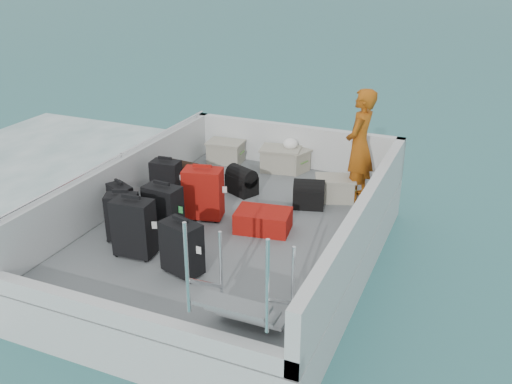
{
  "coord_description": "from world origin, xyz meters",
  "views": [
    {
      "loc": [
        2.97,
        -6.16,
        4.07
      ],
      "look_at": [
        0.19,
        0.32,
        1.0
      ],
      "focal_mm": 40.0,
      "sensor_mm": 36.0,
      "label": 1
    }
  ],
  "objects_px": {
    "suitcase_5": "(203,194)",
    "suitcase_8": "(263,221)",
    "crate_2": "(290,160)",
    "suitcase_6": "(182,249)",
    "crate_3": "(335,190)",
    "passenger": "(359,146)",
    "suitcase_4": "(163,211)",
    "crate_0": "(226,153)",
    "suitcase_1": "(121,205)",
    "suitcase_2": "(166,181)",
    "suitcase_0": "(123,218)",
    "suitcase_3": "(134,228)",
    "crate_1": "(280,160)"
  },
  "relations": [
    {
      "from": "suitcase_0",
      "to": "crate_0",
      "type": "bearing_deg",
      "value": 67.81
    },
    {
      "from": "suitcase_3",
      "to": "suitcase_6",
      "type": "xyz_separation_m",
      "value": [
        0.73,
        -0.13,
        -0.04
      ]
    },
    {
      "from": "crate_2",
      "to": "suitcase_6",
      "type": "bearing_deg",
      "value": -90.07
    },
    {
      "from": "suitcase_4",
      "to": "crate_0",
      "type": "height_order",
      "value": "suitcase_4"
    },
    {
      "from": "suitcase_4",
      "to": "passenger",
      "type": "distance_m",
      "value": 2.93
    },
    {
      "from": "suitcase_3",
      "to": "suitcase_1",
      "type": "bearing_deg",
      "value": 131.06
    },
    {
      "from": "suitcase_8",
      "to": "suitcase_5",
      "type": "bearing_deg",
      "value": 79.92
    },
    {
      "from": "suitcase_4",
      "to": "crate_3",
      "type": "xyz_separation_m",
      "value": [
        1.7,
        1.94,
        -0.18
      ]
    },
    {
      "from": "suitcase_2",
      "to": "suitcase_8",
      "type": "distance_m",
      "value": 1.71
    },
    {
      "from": "crate_0",
      "to": "crate_2",
      "type": "xyz_separation_m",
      "value": [
        1.14,
        0.09,
        -0.0
      ]
    },
    {
      "from": "suitcase_8",
      "to": "passenger",
      "type": "bearing_deg",
      "value": -39.3
    },
    {
      "from": "suitcase_0",
      "to": "crate_0",
      "type": "xyz_separation_m",
      "value": [
        -0.05,
        3.04,
        -0.14
      ]
    },
    {
      "from": "suitcase_0",
      "to": "suitcase_8",
      "type": "relative_size",
      "value": 0.88
    },
    {
      "from": "suitcase_3",
      "to": "suitcase_0",
      "type": "bearing_deg",
      "value": 138.23
    },
    {
      "from": "suitcase_5",
      "to": "passenger",
      "type": "distance_m",
      "value": 2.32
    },
    {
      "from": "suitcase_2",
      "to": "crate_0",
      "type": "distance_m",
      "value": 1.77
    },
    {
      "from": "suitcase_1",
      "to": "suitcase_8",
      "type": "bearing_deg",
      "value": 43.44
    },
    {
      "from": "suitcase_1",
      "to": "suitcase_2",
      "type": "relative_size",
      "value": 0.92
    },
    {
      "from": "suitcase_4",
      "to": "suitcase_2",
      "type": "bearing_deg",
      "value": 124.59
    },
    {
      "from": "suitcase_5",
      "to": "passenger",
      "type": "relative_size",
      "value": 0.43
    },
    {
      "from": "suitcase_2",
      "to": "suitcase_0",
      "type": "bearing_deg",
      "value": -89.31
    },
    {
      "from": "suitcase_2",
      "to": "crate_2",
      "type": "distance_m",
      "value": 2.23
    },
    {
      "from": "suitcase_2",
      "to": "crate_1",
      "type": "height_order",
      "value": "suitcase_2"
    },
    {
      "from": "crate_0",
      "to": "crate_3",
      "type": "xyz_separation_m",
      "value": [
        2.16,
        -0.8,
        -0.01
      ]
    },
    {
      "from": "suitcase_1",
      "to": "suitcase_4",
      "type": "distance_m",
      "value": 0.71
    },
    {
      "from": "suitcase_0",
      "to": "passenger",
      "type": "xyz_separation_m",
      "value": [
        2.39,
        2.4,
        0.51
      ]
    },
    {
      "from": "suitcase_6",
      "to": "crate_0",
      "type": "xyz_separation_m",
      "value": [
        -1.14,
        3.45,
        -0.15
      ]
    },
    {
      "from": "suitcase_3",
      "to": "crate_2",
      "type": "bearing_deg",
      "value": 73.74
    },
    {
      "from": "suitcase_3",
      "to": "crate_2",
      "type": "xyz_separation_m",
      "value": [
        0.73,
        3.41,
        -0.19
      ]
    },
    {
      "from": "suitcase_1",
      "to": "crate_3",
      "type": "xyz_separation_m",
      "value": [
        2.41,
        1.87,
        -0.12
      ]
    },
    {
      "from": "suitcase_4",
      "to": "crate_1",
      "type": "distance_m",
      "value": 2.79
    },
    {
      "from": "suitcase_8",
      "to": "suitcase_4",
      "type": "bearing_deg",
      "value": 111.1
    },
    {
      "from": "crate_1",
      "to": "suitcase_8",
      "type": "bearing_deg",
      "value": -75.07
    },
    {
      "from": "suitcase_4",
      "to": "crate_0",
      "type": "relative_size",
      "value": 1.21
    },
    {
      "from": "crate_2",
      "to": "suitcase_1",
      "type": "bearing_deg",
      "value": -116.72
    },
    {
      "from": "suitcase_4",
      "to": "crate_0",
      "type": "distance_m",
      "value": 2.79
    },
    {
      "from": "suitcase_4",
      "to": "crate_3",
      "type": "height_order",
      "value": "suitcase_4"
    },
    {
      "from": "suitcase_4",
      "to": "suitcase_6",
      "type": "bearing_deg",
      "value": -41.41
    },
    {
      "from": "suitcase_0",
      "to": "crate_3",
      "type": "bearing_deg",
      "value": 23.6
    },
    {
      "from": "suitcase_0",
      "to": "suitcase_6",
      "type": "distance_m",
      "value": 1.16
    },
    {
      "from": "crate_3",
      "to": "passenger",
      "type": "distance_m",
      "value": 0.74
    },
    {
      "from": "suitcase_1",
      "to": "suitcase_6",
      "type": "distance_m",
      "value": 1.59
    },
    {
      "from": "suitcase_6",
      "to": "suitcase_0",
      "type": "bearing_deg",
      "value": 175.96
    },
    {
      "from": "crate_0",
      "to": "passenger",
      "type": "xyz_separation_m",
      "value": [
        2.44,
        -0.64,
        0.65
      ]
    },
    {
      "from": "suitcase_0",
      "to": "passenger",
      "type": "bearing_deg",
      "value": 22.0
    },
    {
      "from": "suitcase_2",
      "to": "crate_0",
      "type": "bearing_deg",
      "value": 80.64
    },
    {
      "from": "suitcase_5",
      "to": "suitcase_8",
      "type": "xyz_separation_m",
      "value": [
        0.89,
        -0.02,
        -0.22
      ]
    },
    {
      "from": "suitcase_5",
      "to": "suitcase_6",
      "type": "height_order",
      "value": "suitcase_5"
    },
    {
      "from": "suitcase_3",
      "to": "suitcase_6",
      "type": "height_order",
      "value": "suitcase_3"
    },
    {
      "from": "suitcase_0",
      "to": "crate_0",
      "type": "height_order",
      "value": "suitcase_0"
    }
  ]
}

